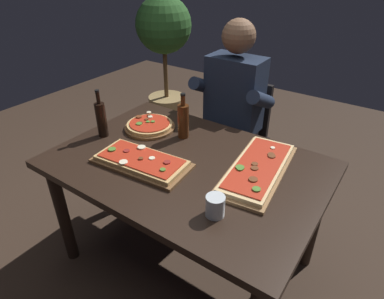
{
  "coord_description": "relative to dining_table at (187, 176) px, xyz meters",
  "views": [
    {
      "loc": [
        0.84,
        -1.16,
        1.68
      ],
      "look_at": [
        0.0,
        0.05,
        0.79
      ],
      "focal_mm": 30.63,
      "sensor_mm": 36.0,
      "label": 1
    }
  ],
  "objects": [
    {
      "name": "ground_plane",
      "position": [
        0.0,
        0.0,
        -0.64
      ],
      "size": [
        6.4,
        6.4,
        0.0
      ],
      "primitive_type": "plane",
      "color": "#38281E"
    },
    {
      "name": "dining_table",
      "position": [
        0.0,
        0.0,
        0.0
      ],
      "size": [
        1.4,
        0.96,
        0.74
      ],
      "color": "black",
      "rests_on": "ground_plane"
    },
    {
      "name": "pizza_rectangular_front",
      "position": [
        -0.18,
        -0.15,
        0.12
      ],
      "size": [
        0.52,
        0.29,
        0.05
      ],
      "color": "brown",
      "rests_on": "dining_table"
    },
    {
      "name": "pizza_rectangular_left",
      "position": [
        0.34,
        0.13,
        0.12
      ],
      "size": [
        0.32,
        0.62,
        0.05
      ],
      "color": "olive",
      "rests_on": "dining_table"
    },
    {
      "name": "pizza_round_far",
      "position": [
        -0.41,
        0.17,
        0.11
      ],
      "size": [
        0.31,
        0.31,
        0.05
      ],
      "color": "brown",
      "rests_on": "dining_table"
    },
    {
      "name": "wine_bottle_dark",
      "position": [
        -0.17,
        0.21,
        0.2
      ],
      "size": [
        0.07,
        0.07,
        0.27
      ],
      "color": "#47230F",
      "rests_on": "dining_table"
    },
    {
      "name": "oil_bottle_amber",
      "position": [
        -0.57,
        -0.05,
        0.21
      ],
      "size": [
        0.06,
        0.06,
        0.29
      ],
      "color": "black",
      "rests_on": "dining_table"
    },
    {
      "name": "tumbler_near_camera",
      "position": [
        0.33,
        -0.26,
        0.14
      ],
      "size": [
        0.08,
        0.08,
        0.09
      ],
      "color": "silver",
      "rests_on": "dining_table"
    },
    {
      "name": "diner_chair",
      "position": [
        -0.15,
        0.86,
        -0.16
      ],
      "size": [
        0.44,
        0.44,
        0.87
      ],
      "color": "black",
      "rests_on": "ground_plane"
    },
    {
      "name": "seated_diner",
      "position": [
        -0.15,
        0.74,
        0.1
      ],
      "size": [
        0.53,
        0.41,
        1.33
      ],
      "color": "#23232D",
      "rests_on": "ground_plane"
    },
    {
      "name": "potted_plant_corner",
      "position": [
        -1.26,
        1.38,
        0.21
      ],
      "size": [
        0.54,
        0.54,
        1.35
      ],
      "color": "tan",
      "rests_on": "ground_plane"
    }
  ]
}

